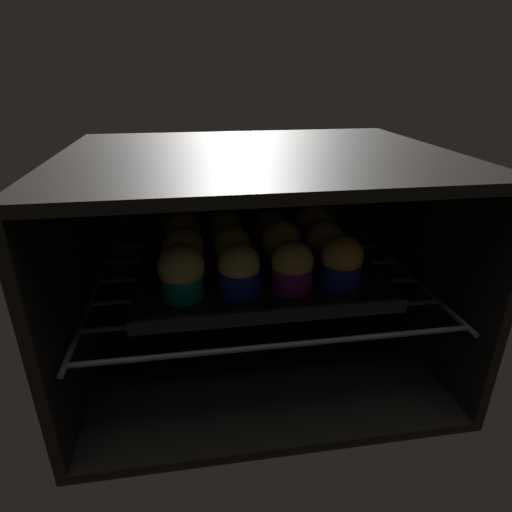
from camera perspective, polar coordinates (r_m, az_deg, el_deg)
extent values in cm
cube|color=black|center=(80.63, 0.17, -12.42)|extent=(59.00, 47.00, 1.50)
cube|color=black|center=(66.15, 0.21, 13.22)|extent=(59.00, 47.00, 1.50)
cube|color=black|center=(92.53, -2.05, 4.95)|extent=(59.00, 1.50, 34.00)
cube|color=black|center=(73.18, -22.65, -2.28)|extent=(1.50, 47.00, 34.00)
cube|color=black|center=(80.90, 20.73, 0.50)|extent=(1.50, 47.00, 34.00)
cylinder|color=#4C494C|center=(57.10, 3.28, -11.93)|extent=(54.00, 0.80, 0.80)
cylinder|color=#4C494C|center=(63.29, 1.84, -7.97)|extent=(54.00, 0.80, 0.80)
cylinder|color=#4C494C|center=(69.75, 0.69, -4.72)|extent=(54.00, 0.80, 0.80)
cylinder|color=#4C494C|center=(76.43, -0.26, -2.02)|extent=(54.00, 0.80, 0.80)
cylinder|color=#4C494C|center=(83.26, -1.06, 0.23)|extent=(54.00, 0.80, 0.80)
cylinder|color=#4C494C|center=(90.21, -1.73, 2.14)|extent=(54.00, 0.80, 0.80)
cylinder|color=#4C494C|center=(74.22, -20.93, -4.57)|extent=(0.80, 42.00, 0.80)
cylinder|color=#4C494C|center=(81.41, 19.31, -1.77)|extent=(0.80, 42.00, 0.80)
cube|color=black|center=(73.99, 0.00, -2.08)|extent=(39.95, 31.86, 1.20)
cube|color=black|center=(60.03, 2.33, -7.55)|extent=(39.95, 0.80, 1.00)
cube|color=black|center=(87.67, -1.58, 2.96)|extent=(39.95, 0.80, 1.00)
cube|color=black|center=(73.36, -15.29, -2.27)|extent=(0.80, 31.86, 1.00)
cube|color=black|center=(78.69, 14.22, -0.33)|extent=(0.80, 31.86, 1.00)
cylinder|color=#0C8C84|center=(64.76, -9.83, -3.94)|extent=(6.33, 6.33, 3.89)
sphere|color=#E0CC7A|center=(63.37, -10.03, -1.43)|extent=(6.94, 6.94, 6.94)
sphere|color=#1E6023|center=(61.86, -9.95, 0.27)|extent=(2.05, 2.05, 2.05)
cylinder|color=#1928B7|center=(64.96, -2.25, -3.48)|extent=(6.33, 6.33, 3.89)
sphere|color=#E0CC7A|center=(63.60, -2.30, -1.01)|extent=(6.29, 6.29, 6.29)
cylinder|color=#7A238C|center=(66.30, 4.82, -2.95)|extent=(6.33, 6.33, 3.89)
sphere|color=#DBBC60|center=(65.04, 4.91, -0.65)|extent=(6.51, 6.51, 6.51)
cylinder|color=#1928B7|center=(68.75, 11.31, -2.34)|extent=(6.33, 6.33, 3.89)
sphere|color=gold|center=(67.45, 11.52, 0.07)|extent=(6.62, 6.62, 6.62)
cylinder|color=red|center=(71.97, -9.55, -0.97)|extent=(6.33, 6.33, 3.89)
sphere|color=#E0CC7A|center=(70.84, -9.71, 1.11)|extent=(6.87, 6.87, 6.87)
sphere|color=#19511E|center=(70.17, -9.07, 2.87)|extent=(2.03, 2.03, 2.03)
cylinder|color=red|center=(72.16, -3.19, -0.59)|extent=(6.33, 6.33, 3.89)
sphere|color=gold|center=(70.95, -3.25, 1.65)|extent=(6.34, 6.34, 6.34)
sphere|color=#1E6023|center=(70.34, -3.05, 3.07)|extent=(1.94, 1.94, 1.94)
cylinder|color=#1928B7|center=(73.28, 3.31, -0.19)|extent=(6.33, 6.33, 3.89)
sphere|color=#DBBC60|center=(72.01, 3.38, 2.20)|extent=(6.81, 6.81, 6.81)
sphere|color=#19511E|center=(72.13, 3.71, 4.29)|extent=(1.93, 1.93, 1.93)
cylinder|color=#7A238C|center=(75.86, 9.01, 0.40)|extent=(6.33, 6.33, 3.89)
sphere|color=#E0CC7A|center=(74.84, 9.14, 2.31)|extent=(6.58, 6.58, 6.58)
cylinder|color=#7A238C|center=(79.88, -9.70, 1.58)|extent=(6.33, 6.33, 3.89)
sphere|color=gold|center=(78.76, -9.86, 3.69)|extent=(6.65, 6.65, 6.65)
cylinder|color=#0C8C84|center=(80.16, -3.95, 1.96)|extent=(6.33, 6.33, 3.89)
sphere|color=#DBBC60|center=(79.22, -4.01, 3.74)|extent=(6.44, 6.44, 6.44)
sphere|color=#19511E|center=(78.87, -4.44, 5.34)|extent=(2.01, 2.01, 2.01)
cylinder|color=#1928B7|center=(80.86, 2.02, 2.21)|extent=(6.33, 6.33, 3.89)
sphere|color=gold|center=(79.99, 2.05, 3.83)|extent=(6.41, 6.41, 6.41)
cylinder|color=#1928B7|center=(82.66, 7.57, 2.50)|extent=(6.33, 6.33, 3.89)
sphere|color=#DBBC60|center=(81.58, 7.68, 4.56)|extent=(6.92, 6.92, 6.92)
sphere|color=#19511E|center=(80.36, 7.89, 6.04)|extent=(1.60, 1.60, 1.60)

